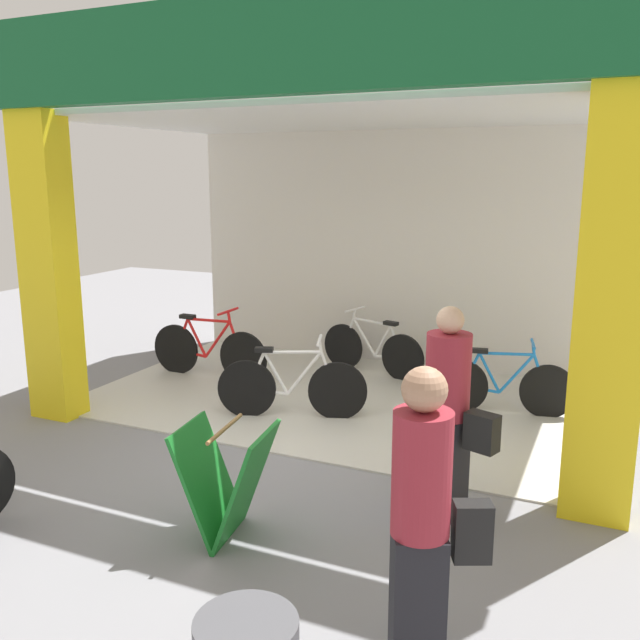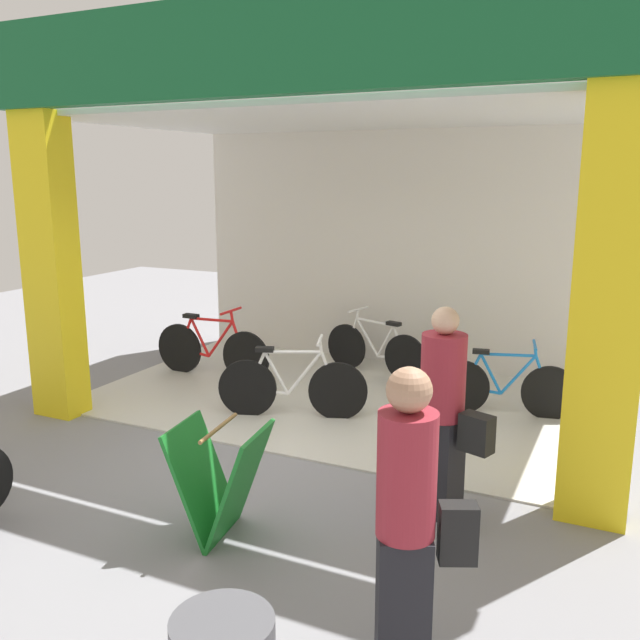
{
  "view_description": "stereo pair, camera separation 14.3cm",
  "coord_description": "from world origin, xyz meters",
  "px_view_note": "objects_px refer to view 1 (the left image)",
  "views": [
    {
      "loc": [
        2.83,
        -5.39,
        2.64
      ],
      "look_at": [
        0.0,
        0.9,
        1.15
      ],
      "focal_mm": 38.27,
      "sensor_mm": 36.0,
      "label": 1
    },
    {
      "loc": [
        2.96,
        -5.33,
        2.64
      ],
      "look_at": [
        0.0,
        0.9,
        1.15
      ],
      "focal_mm": 38.27,
      "sensor_mm": 36.0,
      "label": 2
    }
  ],
  "objects_px": {
    "bicycle_inside_2": "(372,349)",
    "bicycle_inside_3": "(291,387)",
    "sandwich_board_sign": "(227,483)",
    "pedestrian_0": "(449,411)",
    "bicycle_inside_1": "(503,386)",
    "pedestrian_1": "(423,523)",
    "bicycle_inside_0": "(208,350)"
  },
  "relations": [
    {
      "from": "bicycle_inside_2",
      "to": "bicycle_inside_3",
      "type": "xyz_separation_m",
      "value": [
        -0.24,
        -1.92,
        0.01
      ]
    },
    {
      "from": "sandwich_board_sign",
      "to": "bicycle_inside_3",
      "type": "bearing_deg",
      "value": 105.79
    },
    {
      "from": "sandwich_board_sign",
      "to": "pedestrian_0",
      "type": "height_order",
      "value": "pedestrian_0"
    },
    {
      "from": "bicycle_inside_1",
      "to": "pedestrian_0",
      "type": "xyz_separation_m",
      "value": [
        -0.02,
        -2.49,
        0.52
      ]
    },
    {
      "from": "bicycle_inside_2",
      "to": "sandwich_board_sign",
      "type": "distance_m",
      "value": 4.38
    },
    {
      "from": "sandwich_board_sign",
      "to": "pedestrian_1",
      "type": "height_order",
      "value": "pedestrian_1"
    },
    {
      "from": "bicycle_inside_0",
      "to": "pedestrian_0",
      "type": "xyz_separation_m",
      "value": [
        3.73,
        -2.33,
        0.48
      ]
    },
    {
      "from": "bicycle_inside_0",
      "to": "sandwich_board_sign",
      "type": "xyz_separation_m",
      "value": [
        2.35,
        -3.33,
        0.06
      ]
    },
    {
      "from": "bicycle_inside_3",
      "to": "pedestrian_1",
      "type": "xyz_separation_m",
      "value": [
        2.37,
        -3.22,
        0.52
      ]
    },
    {
      "from": "bicycle_inside_0",
      "to": "bicycle_inside_2",
      "type": "distance_m",
      "value": 2.16
    },
    {
      "from": "bicycle_inside_1",
      "to": "pedestrian_0",
      "type": "distance_m",
      "value": 2.54
    },
    {
      "from": "bicycle_inside_3",
      "to": "pedestrian_0",
      "type": "bearing_deg",
      "value": -34.67
    },
    {
      "from": "pedestrian_0",
      "to": "pedestrian_1",
      "type": "height_order",
      "value": "pedestrian_1"
    },
    {
      "from": "bicycle_inside_3",
      "to": "pedestrian_1",
      "type": "relative_size",
      "value": 0.91
    },
    {
      "from": "bicycle_inside_0",
      "to": "sandwich_board_sign",
      "type": "height_order",
      "value": "bicycle_inside_0"
    },
    {
      "from": "bicycle_inside_0",
      "to": "bicycle_inside_3",
      "type": "relative_size",
      "value": 1.09
    },
    {
      "from": "bicycle_inside_1",
      "to": "pedestrian_1",
      "type": "bearing_deg",
      "value": -86.31
    },
    {
      "from": "bicycle_inside_3",
      "to": "sandwich_board_sign",
      "type": "bearing_deg",
      "value": -74.21
    },
    {
      "from": "bicycle_inside_2",
      "to": "pedestrian_1",
      "type": "height_order",
      "value": "pedestrian_1"
    },
    {
      "from": "bicycle_inside_0",
      "to": "bicycle_inside_1",
      "type": "bearing_deg",
      "value": 2.49
    },
    {
      "from": "pedestrian_0",
      "to": "bicycle_inside_2",
      "type": "bearing_deg",
      "value": 118.59
    },
    {
      "from": "bicycle_inside_2",
      "to": "bicycle_inside_3",
      "type": "bearing_deg",
      "value": -97.14
    },
    {
      "from": "bicycle_inside_1",
      "to": "bicycle_inside_2",
      "type": "height_order",
      "value": "bicycle_inside_2"
    },
    {
      "from": "bicycle_inside_0",
      "to": "bicycle_inside_1",
      "type": "distance_m",
      "value": 3.76
    },
    {
      "from": "sandwich_board_sign",
      "to": "pedestrian_1",
      "type": "distance_m",
      "value": 1.91
    },
    {
      "from": "bicycle_inside_2",
      "to": "bicycle_inside_3",
      "type": "distance_m",
      "value": 1.94
    },
    {
      "from": "bicycle_inside_1",
      "to": "bicycle_inside_0",
      "type": "bearing_deg",
      "value": -177.51
    },
    {
      "from": "bicycle_inside_3",
      "to": "sandwich_board_sign",
      "type": "relative_size",
      "value": 1.8
    },
    {
      "from": "bicycle_inside_1",
      "to": "bicycle_inside_2",
      "type": "relative_size",
      "value": 0.99
    },
    {
      "from": "bicycle_inside_1",
      "to": "pedestrian_0",
      "type": "height_order",
      "value": "pedestrian_0"
    },
    {
      "from": "bicycle_inside_1",
      "to": "pedestrian_1",
      "type": "xyz_separation_m",
      "value": [
        0.28,
        -4.28,
        0.54
      ]
    },
    {
      "from": "pedestrian_1",
      "to": "bicycle_inside_1",
      "type": "bearing_deg",
      "value": 93.69
    }
  ]
}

